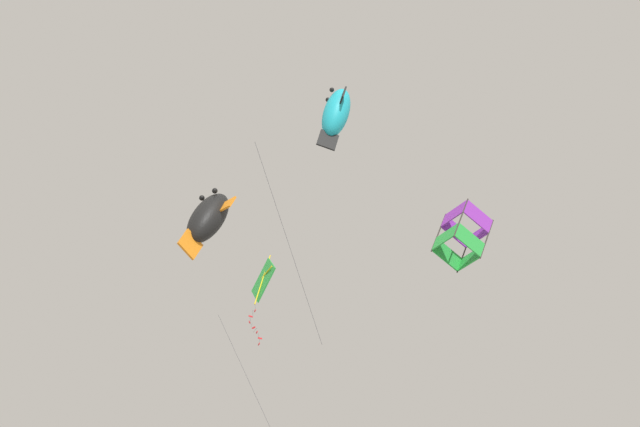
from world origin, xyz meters
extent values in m
ellipsoid|color=#1EB2C6|center=(-1.77, 0.72, 21.33)|extent=(1.72, 1.58, 2.29)
cube|color=black|center=(-2.09, 1.17, 21.58)|extent=(0.52, 0.75, 0.48)
cube|color=black|center=(-1.57, 0.20, 21.58)|extent=(0.52, 0.75, 0.48)
cube|color=black|center=(-1.50, 0.87, 20.11)|extent=(0.75, 0.45, 0.81)
sphere|color=black|center=(-1.71, 1.08, 22.10)|extent=(0.26, 0.24, 0.20)
sphere|color=black|center=(-1.44, 0.57, 22.10)|extent=(0.26, 0.24, 0.20)
cylinder|color=#47474C|center=(0.09, 0.11, 16.76)|extent=(1.56, 3.11, 6.35)
cube|color=purple|center=(-5.31, -1.94, 18.22)|extent=(1.09, 1.03, 0.60)
cube|color=purple|center=(-6.04, -2.75, 17.73)|extent=(1.09, 1.03, 0.60)
cube|color=purple|center=(-6.12, -1.95, 17.98)|extent=(0.94, 1.03, 1.08)
cube|color=purple|center=(-5.23, -2.75, 17.98)|extent=(0.94, 1.03, 1.08)
cube|color=green|center=(-4.98, -1.58, 17.13)|extent=(1.09, 1.03, 0.60)
cube|color=green|center=(-5.71, -2.39, 16.64)|extent=(1.09, 1.03, 0.60)
cube|color=green|center=(-5.79, -1.58, 16.88)|extent=(0.94, 1.03, 1.08)
cube|color=green|center=(-4.90, -2.38, 16.88)|extent=(0.94, 1.03, 1.08)
cylinder|color=#332D28|center=(-5.59, -1.36, 17.68)|extent=(0.60, 0.65, 1.78)
cylinder|color=#332D28|center=(-4.70, -2.16, 17.68)|extent=(0.60, 0.65, 1.78)
cylinder|color=#332D28|center=(-6.32, -2.17, 17.18)|extent=(0.60, 0.65, 1.78)
cylinder|color=#332D28|center=(-5.43, -2.97, 17.18)|extent=(0.60, 0.65, 1.78)
ellipsoid|color=black|center=(1.13, 4.67, 15.15)|extent=(1.74, 2.04, 2.30)
cube|color=orange|center=(0.59, 4.83, 15.37)|extent=(0.79, 0.59, 0.45)
cube|color=orange|center=(1.55, 4.31, 15.37)|extent=(0.79, 0.59, 0.45)
cube|color=orange|center=(1.39, 5.17, 14.03)|extent=(0.48, 0.82, 0.89)
sphere|color=black|center=(0.90, 4.85, 15.94)|extent=(0.25, 0.27, 0.22)
sphere|color=black|center=(1.40, 4.58, 15.94)|extent=(0.25, 0.27, 0.22)
cube|color=green|center=(2.73, -5.30, 18.41)|extent=(1.51, 1.60, 2.12)
cylinder|color=yellow|center=(2.75, -5.27, 18.42)|extent=(0.46, 0.61, 2.40)
cylinder|color=yellow|center=(2.72, -5.31, 18.60)|extent=(1.12, 1.39, 0.05)
cylinder|color=#47474C|center=(2.93, -5.05, 17.09)|extent=(0.04, 0.03, 0.24)
cube|color=red|center=(2.94, -5.06, 16.98)|extent=(0.11, 0.15, 0.06)
cylinder|color=#47474C|center=(3.02, -5.05, 16.86)|extent=(0.05, 0.17, 0.24)
cube|color=red|center=(3.10, -5.03, 16.74)|extent=(0.13, 0.14, 0.06)
cylinder|color=#47474C|center=(3.12, -5.03, 16.62)|extent=(0.03, 0.05, 0.24)
cube|color=red|center=(3.14, -5.04, 16.50)|extent=(0.03, 0.17, 0.06)
cylinder|color=#47474C|center=(3.06, -5.06, 16.38)|extent=(0.03, 0.17, 0.24)
cube|color=red|center=(2.97, -5.07, 16.26)|extent=(0.16, 0.09, 0.06)
cylinder|color=#47474C|center=(2.89, -5.03, 16.14)|extent=(0.08, 0.17, 0.24)
cube|color=red|center=(2.81, -5.00, 16.02)|extent=(0.11, 0.15, 0.06)
cylinder|color=#47474C|center=(2.75, -5.03, 15.90)|extent=(0.07, 0.12, 0.24)
cube|color=red|center=(2.70, -5.06, 15.78)|extent=(0.14, 0.13, 0.06)
cylinder|color=#47474C|center=(2.71, -5.05, 15.67)|extent=(0.02, 0.04, 0.24)
cube|color=red|center=(2.73, -5.05, 15.55)|extent=(0.12, 0.15, 0.06)
cylinder|color=#47474C|center=(3.54, -6.12, 14.74)|extent=(2.19, 1.24, 4.96)
camera|label=1|loc=(-8.16, 27.06, 0.50)|focal=54.61mm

